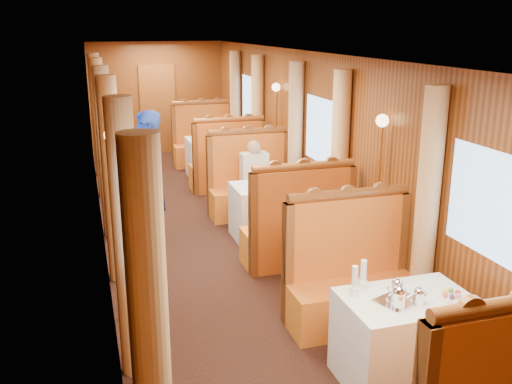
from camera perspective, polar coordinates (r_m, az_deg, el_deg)
name	(u,v)px	position (r m, az deg, el deg)	size (l,w,h in m)	color
floor	(219,242)	(7.84, -3.71, -5.02)	(3.00, 12.00, 0.01)	black
ceiling	(215,55)	(7.31, -4.08, 13.55)	(3.00, 12.00, 0.01)	silver
wall_far	(157,98)	(13.31, -9.84, 9.23)	(3.00, 2.50, 0.01)	brown
wall_left	(99,160)	(7.29, -15.45, 3.06)	(12.00, 2.50, 0.01)	brown
wall_right	(323,146)	(7.94, 6.75, 4.59)	(12.00, 2.50, 0.01)	brown
doorway_far	(158,109)	(13.31, -9.77, 8.15)	(0.80, 0.04, 2.00)	brown
table_near	(405,339)	(4.99, 14.69, -14.06)	(1.05, 0.72, 0.75)	white
banquette_near_aft	(351,283)	(5.74, 9.46, -8.92)	(1.30, 0.55, 1.34)	#BA3D14
table_mid	(271,211)	(7.90, 1.54, -1.92)	(1.05, 0.72, 0.75)	white
banquette_mid_fwd	(297,232)	(6.98, 4.17, -4.05)	(1.30, 0.55, 1.34)	#BA3D14
banquette_mid_aft	(251,188)	(8.81, -0.53, 0.36)	(1.30, 0.55, 1.34)	#BA3D14
table_far	(215,157)	(11.16, -4.13, 3.50)	(1.05, 0.72, 0.75)	white
banquette_far_fwd	(228,167)	(10.18, -2.86, 2.56)	(1.30, 0.55, 1.34)	#BA3D14
banquette_far_aft	(204,145)	(12.12, -5.21, 4.75)	(1.30, 0.55, 1.34)	#BA3D14
tea_tray	(397,301)	(4.73, 13.95, -10.51)	(0.34, 0.26, 0.01)	silver
teapot_left	(399,300)	(4.59, 14.08, -10.43)	(0.19, 0.14, 0.15)	silver
teapot_right	(419,299)	(4.69, 15.96, -10.22)	(0.14, 0.11, 0.12)	silver
teapot_back	(397,290)	(4.77, 13.91, -9.52)	(0.16, 0.12, 0.13)	silver
fruit_plate	(451,295)	(4.91, 18.94, -9.76)	(0.23, 0.23, 0.05)	white
cup_inboard	(354,284)	(4.70, 9.82, -9.10)	(0.08, 0.08, 0.26)	white
cup_outboard	(363,278)	(4.82, 10.66, -8.46)	(0.08, 0.08, 0.26)	white
rose_vase_mid	(275,173)	(7.72, 1.91, 1.91)	(0.06, 0.06, 0.36)	silver
rose_vase_far	(214,129)	(11.02, -4.21, 6.27)	(0.06, 0.06, 0.36)	silver
window_left_near	(118,247)	(3.88, -13.65, -5.38)	(1.20, 0.90, 0.01)	#83ADE1
curtain_left_near_a	(150,342)	(3.31, -10.54, -14.54)	(0.22, 0.22, 2.35)	tan
curtain_left_near_b	(127,243)	(4.71, -12.77, -4.97)	(0.22, 0.22, 2.35)	tan
window_right_near	(496,207)	(4.97, 22.85, -1.39)	(1.20, 0.90, 0.01)	#83ADE1
curtain_right_near_b	(427,211)	(5.58, 16.70, -1.87)	(0.22, 0.22, 2.35)	tan
window_left_mid	(99,144)	(7.25, -15.46, 4.61)	(1.20, 0.90, 0.01)	#83ADE1
curtain_left_mid_a	(113,182)	(6.56, -14.12, 1.02)	(0.22, 0.22, 2.35)	tan
curtain_left_mid_b	(106,153)	(8.08, -14.76, 3.83)	(0.22, 0.22, 2.35)	tan
window_right_mid	(323,132)	(7.89, 6.70, 6.01)	(1.20, 0.90, 0.01)	#83ADE1
curtain_right_mid_a	(339,165)	(7.21, 8.31, 2.72)	(0.22, 0.22, 2.35)	tan
curtain_right_mid_b	(295,141)	(8.61, 3.94, 5.09)	(0.22, 0.22, 2.35)	tan
window_left_far	(92,107)	(10.71, -16.11, 8.21)	(1.20, 0.90, 0.01)	#83ADE1
curtain_left_far_a	(101,129)	(9.98, -15.28, 6.12)	(0.22, 0.22, 2.35)	tan
curtain_left_far_b	(97,115)	(11.52, -15.57, 7.41)	(0.22, 0.22, 2.35)	tan
window_right_far	(251,100)	(11.15, -0.51, 9.15)	(1.20, 0.90, 0.01)	#83ADE1
curtain_right_far_a	(257,121)	(10.42, 0.15, 7.11)	(0.22, 0.22, 2.35)	tan
curtain_right_far_b	(235,109)	(11.90, -2.07, 8.27)	(0.22, 0.22, 2.35)	tan
sconce_left_fore	(115,186)	(5.57, -13.91, 0.55)	(0.14, 0.14, 1.95)	#BF8C3F
sconce_right_fore	(379,166)	(6.33, 12.24, 2.56)	(0.14, 0.14, 1.95)	#BF8C3F
sconce_left_aft	(101,126)	(8.99, -15.27, 6.39)	(0.14, 0.14, 1.95)	#BF8C3F
sconce_right_aft	(276,118)	(9.48, 1.99, 7.45)	(0.14, 0.14, 1.95)	#BF8C3F
steward	(148,179)	(7.66, -10.78, 1.31)	(0.66, 0.43, 1.81)	navy
passenger	(255,172)	(8.53, -0.13, 2.04)	(0.40, 0.44, 0.76)	beige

